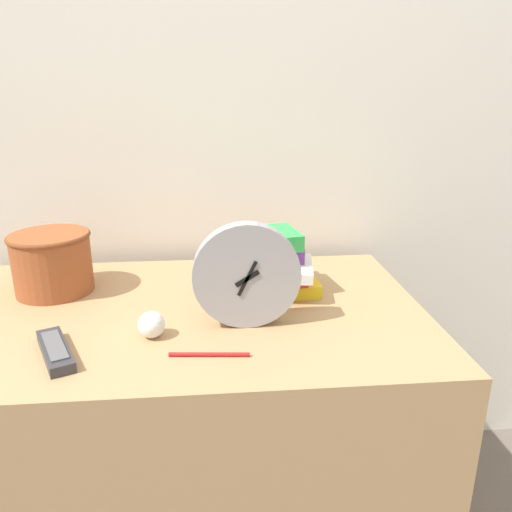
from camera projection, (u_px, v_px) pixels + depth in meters
The scene contains 8 objects.
wall_back at pixel (183, 77), 1.34m from camera, with size 6.00×0.04×2.40m.
desk at pixel (191, 438), 1.23m from camera, with size 1.07×0.67×0.70m.
desk_clock at pixel (247, 276), 1.01m from camera, with size 0.22×0.04×0.22m.
book_stack at pixel (264, 264), 1.20m from camera, with size 0.25×0.21×0.15m.
basket at pixel (52, 261), 1.19m from camera, with size 0.19×0.19×0.15m.
tv_remote at pixel (55, 350), 0.92m from camera, with size 0.11×0.17×0.02m.
crumpled_paper_ball at pixel (152, 325), 0.99m from camera, with size 0.05×0.05×0.05m.
pen at pixel (209, 354), 0.92m from camera, with size 0.15×0.02×0.01m.
Camera 1 is at (0.07, -0.70, 1.17)m, focal length 35.00 mm.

